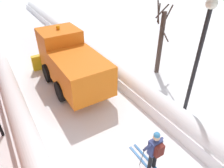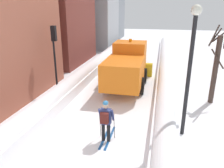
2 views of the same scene
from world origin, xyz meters
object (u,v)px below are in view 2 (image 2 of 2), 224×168
at_px(skier, 106,119).
at_px(street_lamp, 191,58).
at_px(plow_truck, 127,66).
at_px(traffic_light_pole, 55,47).
at_px(bare_tree_near, 215,67).

xyz_separation_m(skier, street_lamp, (3.10, 1.30, 2.36)).
height_order(plow_truck, skier, plow_truck).
relative_size(skier, street_lamp, 0.34).
relative_size(traffic_light_pole, street_lamp, 0.79).
bearing_deg(skier, street_lamp, 22.67).
bearing_deg(skier, bare_tree_near, 46.26).
bearing_deg(plow_truck, street_lamp, -58.45).
xyz_separation_m(plow_truck, street_lamp, (3.32, -5.41, 1.89)).
bearing_deg(plow_truck, skier, -88.11).
bearing_deg(street_lamp, bare_tree_near, 64.55).
height_order(plow_truck, traffic_light_pole, traffic_light_pole).
height_order(skier, bare_tree_near, bare_tree_near).
xyz_separation_m(street_lamp, bare_tree_near, (1.84, 3.87, -1.27)).
relative_size(street_lamp, bare_tree_near, 1.23).
distance_m(plow_truck, traffic_light_pole, 4.84).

